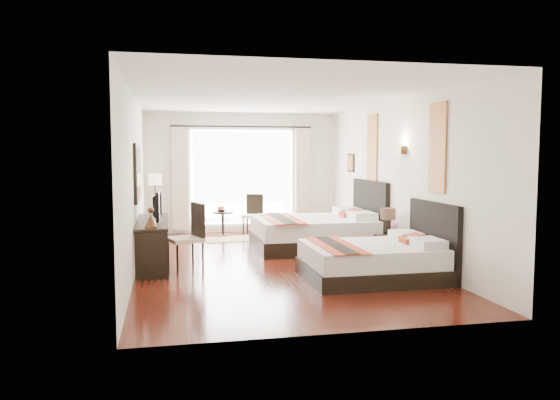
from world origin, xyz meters
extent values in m
cube|color=#361909|center=(0.00, 0.00, -0.01)|extent=(4.50, 7.50, 0.01)
cube|color=white|center=(0.00, 0.00, 2.79)|extent=(4.50, 7.50, 0.02)
cube|color=silver|center=(2.25, 0.00, 1.40)|extent=(0.01, 7.50, 2.80)
cube|color=silver|center=(-2.25, 0.00, 1.40)|extent=(0.01, 7.50, 2.80)
cube|color=silver|center=(0.00, 3.75, 1.40)|extent=(4.50, 0.01, 2.80)
cube|color=silver|center=(0.00, -3.75, 1.40)|extent=(4.50, 0.01, 2.80)
cube|color=white|center=(0.00, 3.73, 1.30)|extent=(2.40, 0.02, 2.20)
cube|color=white|center=(0.00, 3.67, 1.30)|extent=(2.30, 0.02, 2.10)
cube|color=beige|center=(-1.45, 3.63, 1.28)|extent=(0.35, 0.14, 2.35)
cube|color=beige|center=(1.45, 3.63, 1.28)|extent=(0.35, 0.14, 2.35)
cube|color=maroon|center=(2.23, -1.51, 1.95)|extent=(0.03, 0.50, 1.35)
cube|color=maroon|center=(2.23, 1.15, 1.95)|extent=(0.03, 0.50, 1.35)
cube|color=#422A17|center=(2.19, -0.33, 1.92)|extent=(0.10, 0.14, 0.14)
cube|color=black|center=(-2.22, 0.19, 1.55)|extent=(0.04, 1.25, 0.95)
cube|color=white|center=(-2.19, 0.19, 1.55)|extent=(0.01, 1.12, 0.82)
cube|color=black|center=(1.19, -1.51, 0.12)|extent=(1.94, 1.51, 0.24)
cube|color=silver|center=(1.19, -1.51, 0.38)|extent=(1.88, 1.47, 0.28)
cube|color=black|center=(2.20, -1.51, 0.57)|extent=(0.08, 1.51, 1.13)
cube|color=#953718|center=(0.65, -1.51, 0.53)|extent=(0.52, 1.57, 0.02)
cube|color=black|center=(1.03, 1.15, 0.14)|extent=(2.26, 1.77, 0.28)
cube|color=silver|center=(1.03, 1.15, 0.44)|extent=(2.20, 1.73, 0.33)
cube|color=black|center=(2.20, 1.15, 0.66)|extent=(0.08, 1.77, 1.32)
cube|color=#953718|center=(0.39, 1.15, 0.62)|extent=(0.61, 1.83, 0.02)
cube|color=black|center=(1.97, -0.33, 0.22)|extent=(0.38, 0.47, 0.45)
cylinder|color=black|center=(2.01, -0.22, 0.61)|extent=(0.11, 0.11, 0.22)
cylinder|color=#3B271C|center=(2.01, -0.22, 0.82)|extent=(0.26, 0.26, 0.20)
imported|color=black|center=(1.98, -0.53, 0.57)|extent=(0.19, 0.19, 0.15)
cube|color=black|center=(-1.99, 0.19, 0.38)|extent=(0.50, 2.20, 0.76)
imported|color=black|center=(-1.97, 0.30, 1.00)|extent=(0.15, 0.84, 0.48)
cube|color=beige|center=(-1.48, -0.34, 0.50)|extent=(0.64, 0.64, 0.07)
cube|color=black|center=(-1.27, -0.26, 0.80)|extent=(0.21, 0.46, 0.55)
cylinder|color=black|center=(-2.00, 3.29, 0.01)|extent=(0.21, 0.21, 0.03)
cylinder|color=#422A17|center=(-2.00, 3.29, 0.62)|extent=(0.03, 0.03, 1.20)
cylinder|color=beige|center=(-2.00, 3.29, 1.29)|extent=(0.28, 0.28, 0.25)
cylinder|color=black|center=(-0.52, 3.16, 0.28)|extent=(0.48, 0.48, 0.55)
imported|color=#4D321B|center=(-0.56, 3.19, 0.58)|extent=(0.28, 0.28, 0.05)
cube|color=beige|center=(0.18, 3.26, 0.43)|extent=(0.56, 0.56, 0.06)
cube|color=black|center=(0.25, 3.43, 0.68)|extent=(0.38, 0.20, 0.47)
cube|color=tan|center=(-0.40, 2.64, 0.01)|extent=(1.28, 0.95, 0.01)
camera|label=1|loc=(-1.76, -9.04, 1.88)|focal=35.00mm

